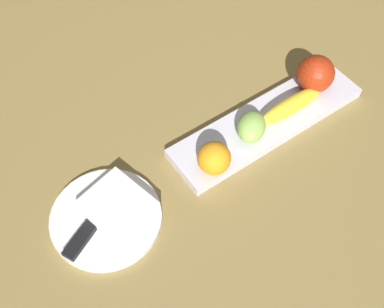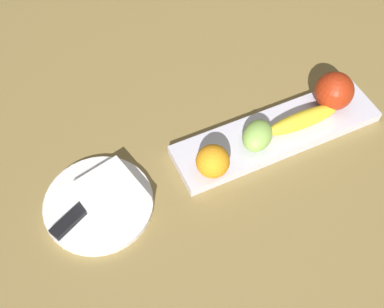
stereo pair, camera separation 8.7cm
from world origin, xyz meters
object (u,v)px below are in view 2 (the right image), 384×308
object	(u,v)px
grape_bunch	(257,136)
knife	(78,210)
folded_napkin	(110,194)
dinner_plate	(99,204)
apple	(334,91)
orange_near_apple	(213,161)
fruit_tray	(277,133)
banana	(303,120)

from	to	relation	value
grape_bunch	knife	world-z (taller)	grape_bunch
folded_napkin	grape_bunch	bearing A→B (deg)	-1.91
grape_bunch	dinner_plate	bearing A→B (deg)	178.24
apple	knife	size ratio (longest dim) A/B	0.47
orange_near_apple	dinner_plate	size ratio (longest dim) A/B	0.31
orange_near_apple	fruit_tray	bearing A→B (deg)	11.10
orange_near_apple	grape_bunch	distance (m)	0.11
fruit_tray	knife	distance (m)	0.42
knife	dinner_plate	bearing A→B (deg)	-20.86
banana	dinner_plate	xyz separation A→B (m)	(-0.43, 0.01, -0.03)
apple	knife	bearing A→B (deg)	-178.27
apple	grape_bunch	distance (m)	0.19
banana	knife	distance (m)	0.47
banana	folded_napkin	size ratio (longest dim) A/B	1.44
dinner_plate	orange_near_apple	bearing A→B (deg)	-8.36
orange_near_apple	grape_bunch	xyz separation A→B (m)	(0.11, 0.02, -0.01)
knife	folded_napkin	bearing A→B (deg)	-22.97
grape_bunch	knife	size ratio (longest dim) A/B	0.43
fruit_tray	apple	size ratio (longest dim) A/B	5.49
apple	banana	size ratio (longest dim) A/B	0.47
grape_bunch	dinner_plate	xyz separation A→B (m)	(-0.33, 0.01, -0.04)
banana	knife	xyz separation A→B (m)	(-0.47, 0.01, -0.02)
grape_bunch	fruit_tray	bearing A→B (deg)	10.26
fruit_tray	grape_bunch	xyz separation A→B (m)	(-0.06, -0.01, 0.04)
grape_bunch	folded_napkin	bearing A→B (deg)	178.09
folded_napkin	dinner_plate	bearing A→B (deg)	-180.00
folded_napkin	knife	xyz separation A→B (m)	(-0.06, -0.00, -0.01)
apple	dinner_plate	bearing A→B (deg)	-178.53
banana	grape_bunch	world-z (taller)	grape_bunch
orange_near_apple	grape_bunch	size ratio (longest dim) A/B	0.86
apple	orange_near_apple	size ratio (longest dim) A/B	1.25
fruit_tray	dinner_plate	bearing A→B (deg)	-180.00
apple	folded_napkin	world-z (taller)	apple
apple	knife	distance (m)	0.56
apple	grape_bunch	xyz separation A→B (m)	(-0.19, -0.02, -0.02)
grape_bunch	folded_napkin	distance (m)	0.30
fruit_tray	orange_near_apple	distance (m)	0.17
apple	grape_bunch	bearing A→B (deg)	-173.01
fruit_tray	orange_near_apple	bearing A→B (deg)	-168.90
apple	orange_near_apple	xyz separation A→B (m)	(-0.30, -0.05, -0.01)
banana	folded_napkin	world-z (taller)	banana
apple	dinner_plate	world-z (taller)	apple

